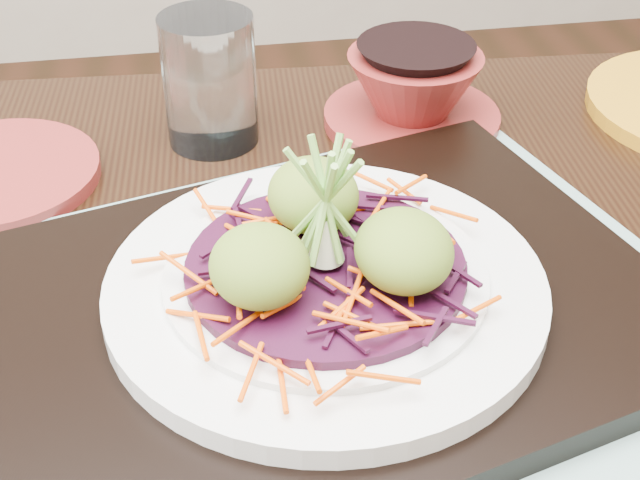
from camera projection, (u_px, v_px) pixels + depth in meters
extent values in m
cube|color=black|center=(345.00, 325.00, 0.59)|extent=(1.13, 0.80, 0.04)
cube|color=gray|center=(325.00, 322.00, 0.57)|extent=(0.56, 0.49, 0.00)
cube|color=black|center=(325.00, 308.00, 0.56)|extent=(0.49, 0.41, 0.02)
cylinder|color=silver|center=(326.00, 287.00, 0.55)|extent=(0.27, 0.27, 0.01)
cylinder|color=silver|center=(326.00, 276.00, 0.54)|extent=(0.20, 0.20, 0.01)
cylinder|color=#380B23|center=(326.00, 268.00, 0.54)|extent=(0.17, 0.17, 0.01)
ellipsoid|color=#5A7824|center=(260.00, 266.00, 0.50)|extent=(0.06, 0.06, 0.05)
ellipsoid|color=#5A7824|center=(404.00, 251.00, 0.51)|extent=(0.06, 0.06, 0.05)
ellipsoid|color=#5A7824|center=(314.00, 195.00, 0.56)|extent=(0.06, 0.06, 0.05)
cylinder|color=white|center=(210.00, 81.00, 0.73)|extent=(0.08, 0.08, 0.11)
cylinder|color=maroon|center=(411.00, 118.00, 0.78)|extent=(0.20, 0.20, 0.01)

